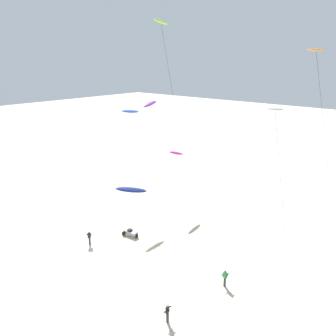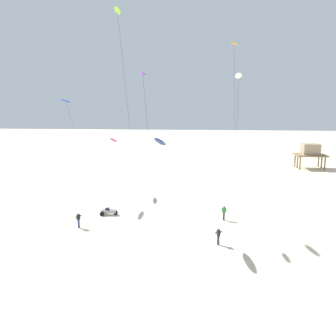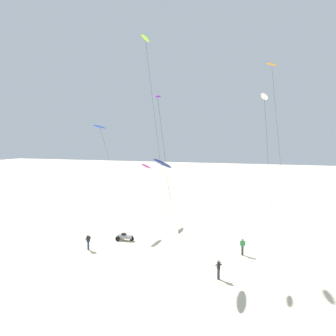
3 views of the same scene
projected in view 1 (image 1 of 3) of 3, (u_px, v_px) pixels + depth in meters
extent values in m
plane|color=beige|center=(117.00, 254.00, 36.23)|extent=(260.00, 260.00, 0.00)
ellipsoid|color=#D8339E|center=(176.00, 153.00, 46.14)|extent=(1.02, 2.74, 1.25)
cylinder|color=#262626|center=(184.00, 178.00, 48.18)|extent=(0.65, 2.92, 7.53)
ellipsoid|color=#8CD833|center=(161.00, 22.00, 35.79)|extent=(0.92, 2.51, 0.73)
cylinder|color=#262626|center=(179.00, 129.00, 40.89)|extent=(1.09, 4.97, 23.53)
ellipsoid|color=white|center=(275.00, 109.00, 28.14)|extent=(0.84, 3.17, 0.77)
cylinder|color=#262626|center=(282.00, 192.00, 31.90)|extent=(0.98, 4.44, 15.83)
ellipsoid|color=orange|center=(316.00, 50.00, 32.04)|extent=(1.54, 2.14, 0.27)
cylinder|color=#262626|center=(326.00, 149.00, 37.88)|extent=(1.97, 9.04, 20.64)
ellipsoid|color=blue|center=(130.00, 111.00, 45.66)|extent=(1.09, 3.07, 0.85)
cylinder|color=#262626|center=(148.00, 155.00, 49.29)|extent=(1.20, 5.46, 13.06)
ellipsoid|color=navy|center=(132.00, 190.00, 28.65)|extent=(1.33, 3.36, 1.42)
cylinder|color=#262626|center=(152.00, 232.00, 31.27)|extent=(0.89, 4.02, 9.22)
ellipsoid|color=purple|center=(149.00, 104.00, 31.49)|extent=(0.98, 2.31, 0.67)
cylinder|color=#262626|center=(165.00, 180.00, 34.99)|extent=(0.79, 3.55, 15.82)
cylinder|color=navy|center=(90.00, 241.00, 37.91)|extent=(0.22, 0.22, 0.88)
cube|color=black|center=(89.00, 235.00, 37.69)|extent=(0.38, 0.38, 0.58)
sphere|color=beige|center=(89.00, 232.00, 37.57)|extent=(0.20, 0.20, 0.20)
cylinder|color=black|center=(87.00, 235.00, 37.66)|extent=(0.41, 0.42, 0.39)
cylinder|color=black|center=(91.00, 235.00, 37.69)|extent=(0.41, 0.42, 0.39)
cylinder|color=#33333D|center=(225.00, 282.00, 30.96)|extent=(0.22, 0.22, 0.88)
cube|color=#338C4C|center=(225.00, 275.00, 30.73)|extent=(0.35, 0.22, 0.58)
sphere|color=#9E7051|center=(225.00, 271.00, 30.61)|extent=(0.20, 0.20, 0.20)
cylinder|color=#338C4C|center=(227.00, 276.00, 30.59)|extent=(0.12, 0.51, 0.39)
cylinder|color=#338C4C|center=(223.00, 274.00, 30.85)|extent=(0.12, 0.51, 0.39)
cylinder|color=#33333D|center=(168.00, 317.00, 26.70)|extent=(0.22, 0.22, 0.88)
cube|color=black|center=(168.00, 310.00, 26.48)|extent=(0.32, 0.39, 0.58)
sphere|color=beige|center=(168.00, 306.00, 26.36)|extent=(0.20, 0.20, 0.20)
cylinder|color=black|center=(167.00, 311.00, 26.26)|extent=(0.49, 0.29, 0.39)
cylinder|color=black|center=(168.00, 307.00, 26.66)|extent=(0.49, 0.29, 0.39)
cube|color=gray|center=(131.00, 232.00, 39.77)|extent=(1.76, 0.86, 0.36)
cube|color=black|center=(130.00, 230.00, 39.76)|extent=(0.48, 0.48, 0.20)
cylinder|color=black|center=(136.00, 236.00, 39.38)|extent=(0.53, 0.17, 0.52)
cylinder|color=black|center=(129.00, 231.00, 40.57)|extent=(0.53, 0.17, 0.52)
cylinder|color=black|center=(124.00, 234.00, 39.87)|extent=(0.53, 0.17, 0.52)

